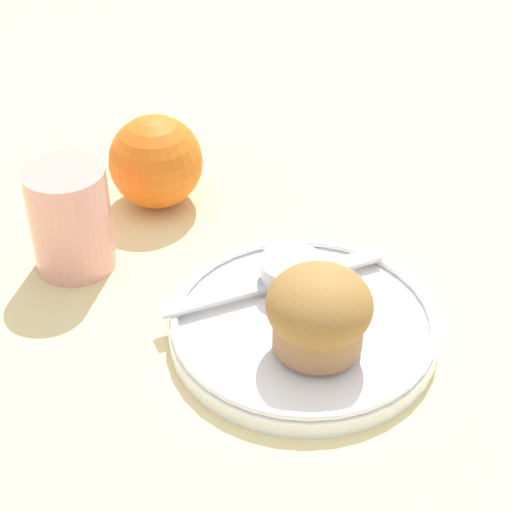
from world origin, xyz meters
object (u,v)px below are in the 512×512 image
object	(u,v)px
orange_fruit	(156,162)
juice_glass	(70,219)
butter_knife	(274,282)
muffin	(319,312)

from	to	relation	value
orange_fruit	juice_glass	world-z (taller)	juice_glass
butter_knife	orange_fruit	world-z (taller)	orange_fruit
muffin	butter_knife	world-z (taller)	muffin
orange_fruit	butter_knife	bearing A→B (deg)	-99.52
juice_glass	butter_knife	bearing A→B (deg)	-62.52
muffin	juice_glass	world-z (taller)	juice_glass
orange_fruit	muffin	bearing A→B (deg)	-102.83
muffin	butter_knife	distance (m)	0.08
butter_knife	juice_glass	world-z (taller)	juice_glass
muffin	butter_knife	size ratio (longest dim) A/B	0.43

